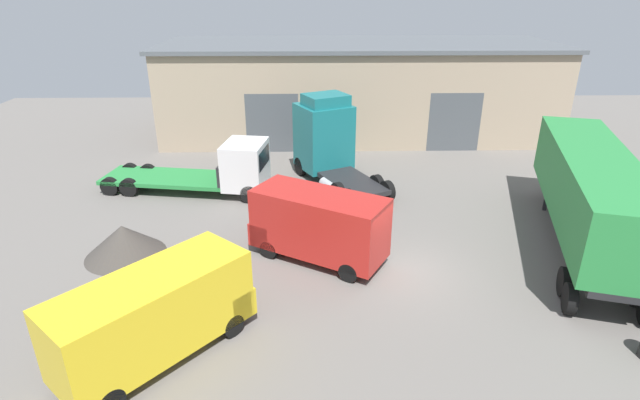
{
  "coord_description": "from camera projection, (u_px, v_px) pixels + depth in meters",
  "views": [
    {
      "loc": [
        -3.3,
        -15.62,
        9.76
      ],
      "look_at": [
        -2.9,
        2.88,
        1.6
      ],
      "focal_mm": 28.0,
      "sensor_mm": 36.0,
      "label": 1
    }
  ],
  "objects": [
    {
      "name": "delivery_van_yellow",
      "position": [
        159.0,
        312.0,
        13.72
      ],
      "size": [
        5.2,
        5.47,
        2.56
      ],
      "rotation": [
        0.0,
        0.0,
        0.84
      ],
      "color": "yellow",
      "rests_on": "ground_plane"
    },
    {
      "name": "container_trailer_green",
      "position": [
        590.0,
        190.0,
        18.9
      ],
      "size": [
        5.62,
        11.42,
        3.88
      ],
      "rotation": [
        0.0,
        0.0,
        1.28
      ],
      "color": "#28843D",
      "rests_on": "ground_plane"
    },
    {
      "name": "warehouse_building",
      "position": [
        358.0,
        89.0,
        33.8
      ],
      "size": [
        25.82,
        9.11,
        6.07
      ],
      "color": "tan",
      "rests_on": "ground_plane"
    },
    {
      "name": "gravel_pile",
      "position": [
        124.0,
        241.0,
        19.06
      ],
      "size": [
        3.05,
        3.05,
        1.28
      ],
      "color": "#423D38",
      "rests_on": "ground_plane"
    },
    {
      "name": "ground_plane",
      "position": [
        401.0,
        271.0,
        18.29
      ],
      "size": [
        60.0,
        60.0,
        0.0
      ],
      "primitive_type": "plane",
      "color": "slate"
    },
    {
      "name": "traffic_cone",
      "position": [
        204.0,
        247.0,
        19.44
      ],
      "size": [
        0.4,
        0.4,
        0.55
      ],
      "color": "black",
      "rests_on": "ground_plane"
    },
    {
      "name": "flatbed_truck_white",
      "position": [
        222.0,
        169.0,
        24.56
      ],
      "size": [
        8.49,
        3.65,
        2.65
      ],
      "rotation": [
        0.0,
        0.0,
        -0.16
      ],
      "color": "silver",
      "rests_on": "ground_plane"
    },
    {
      "name": "delivery_van_red",
      "position": [
        316.0,
        224.0,
        18.61
      ],
      "size": [
        5.39,
        4.3,
        2.65
      ],
      "rotation": [
        0.0,
        0.0,
        2.61
      ],
      "color": "red",
      "rests_on": "ground_plane"
    },
    {
      "name": "tractor_unit_teal",
      "position": [
        327.0,
        140.0,
        26.08
      ],
      "size": [
        4.96,
        6.63,
        4.46
      ],
      "rotation": [
        0.0,
        0.0,
        2.03
      ],
      "color": "#197075",
      "rests_on": "ground_plane"
    }
  ]
}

